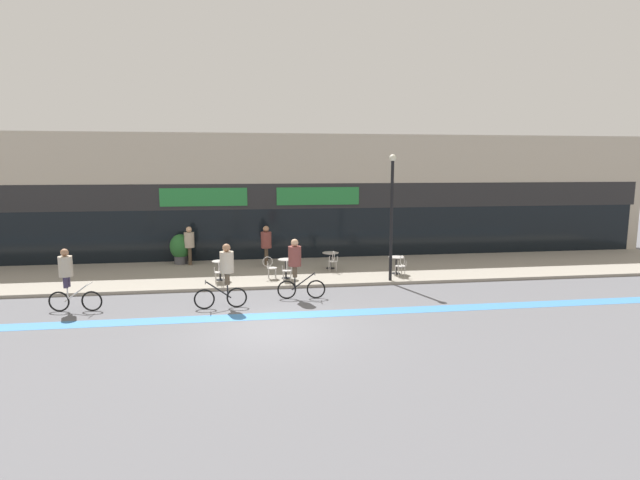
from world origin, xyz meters
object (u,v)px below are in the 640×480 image
at_px(cafe_chair_3_near, 401,264).
at_px(cafe_chair_1_side, 270,266).
at_px(cafe_chair_1_near, 287,269).
at_px(pedestrian_near_end, 266,242).
at_px(cafe_chair_0_near, 219,270).
at_px(bistro_table_3, 396,262).
at_px(cafe_chair_2_near, 333,260).
at_px(lamp_post, 392,208).
at_px(cyclist_2, 225,271).
at_px(pedestrian_far_end, 189,242).
at_px(planter_pot, 180,248).
at_px(bistro_table_2, 330,257).
at_px(bistro_table_1, 286,265).
at_px(cyclist_1, 296,264).
at_px(bistro_table_0, 220,267).
at_px(cyclist_0, 68,276).

bearing_deg(cafe_chair_3_near, cafe_chair_1_side, 76.96).
height_order(cafe_chair_1_near, pedestrian_near_end, pedestrian_near_end).
relative_size(cafe_chair_0_near, cafe_chair_1_side, 1.00).
bearing_deg(bistro_table_3, cafe_chair_2_near, 162.37).
relative_size(cafe_chair_1_side, lamp_post, 0.19).
bearing_deg(bistro_table_3, cyclist_2, -151.70).
height_order(pedestrian_near_end, pedestrian_far_end, pedestrian_near_end).
distance_m(cafe_chair_2_near, pedestrian_far_end, 6.63).
bearing_deg(lamp_post, cafe_chair_2_near, 135.00).
bearing_deg(planter_pot, pedestrian_far_end, -34.28).
height_order(bistro_table_3, cafe_chair_3_near, cafe_chair_3_near).
relative_size(bistro_table_2, planter_pot, 0.52).
bearing_deg(bistro_table_3, bistro_table_1, -177.58).
bearing_deg(cafe_chair_1_side, cafe_chair_2_near, 17.92).
bearing_deg(pedestrian_far_end, cyclist_1, 114.99).
xyz_separation_m(cafe_chair_1_near, cafe_chair_1_side, (-0.62, 0.62, 0.00)).
bearing_deg(pedestrian_near_end, bistro_table_0, -124.38).
xyz_separation_m(bistro_table_1, pedestrian_far_end, (-4.08, 3.40, 0.48)).
distance_m(cafe_chair_1_near, pedestrian_far_end, 5.75).
bearing_deg(pedestrian_far_end, cyclist_2, 95.34).
bearing_deg(bistro_table_0, cyclist_1, -45.27).
height_order(bistro_table_0, pedestrian_near_end, pedestrian_near_end).
bearing_deg(bistro_table_0, lamp_post, -8.79).
height_order(cafe_chair_1_side, lamp_post, lamp_post).
distance_m(cafe_chair_0_near, pedestrian_far_end, 4.26).
relative_size(bistro_table_1, cafe_chair_2_near, 0.86).
xyz_separation_m(cafe_chair_0_near, cyclist_2, (0.36, -2.92, 0.60)).
bearing_deg(cafe_chair_2_near, cafe_chair_1_side, 108.55).
xyz_separation_m(bistro_table_1, cyclist_2, (-2.21, -3.47, 0.57)).
bearing_deg(cafe_chair_3_near, lamp_post, 122.27).
bearing_deg(cafe_chair_1_side, cafe_chair_3_near, -7.08).
distance_m(bistro_table_2, cafe_chair_1_side, 3.15).
bearing_deg(bistro_table_3, cyclist_1, -147.18).
xyz_separation_m(cafe_chair_0_near, cyclist_1, (2.73, -2.13, 0.60)).
bearing_deg(bistro_table_0, cafe_chair_2_near, 11.20).
bearing_deg(cyclist_2, bistro_table_3, -154.97).
bearing_deg(cyclist_1, bistro_table_1, 97.67).
height_order(bistro_table_2, cyclist_2, cyclist_2).
relative_size(cafe_chair_0_near, cafe_chair_2_near, 1.00).
bearing_deg(cafe_chair_2_near, cyclist_1, 150.57).
bearing_deg(cafe_chair_1_near, cyclist_0, 117.42).
bearing_deg(cafe_chair_0_near, pedestrian_near_end, -30.91).
bearing_deg(cafe_chair_0_near, bistro_table_0, 0.53).
bearing_deg(pedestrian_near_end, cafe_chair_3_near, -26.48).
bearing_deg(cyclist_2, cyclist_0, -7.14).
distance_m(lamp_post, cyclist_2, 6.94).
bearing_deg(lamp_post, cafe_chair_1_side, 168.55).
relative_size(cafe_chair_2_near, pedestrian_far_end, 0.52).
xyz_separation_m(lamp_post, pedestrian_far_end, (-8.10, 4.34, -1.80)).
bearing_deg(cafe_chair_2_near, cyclist_2, 134.41).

